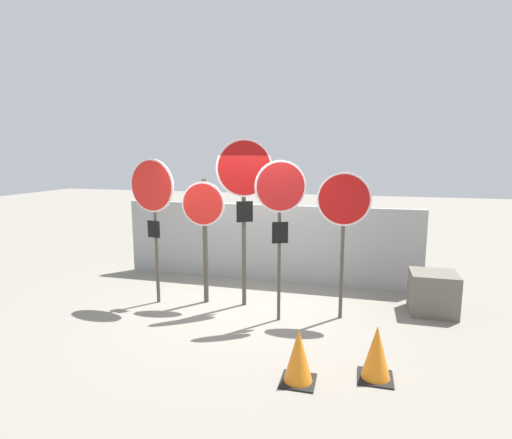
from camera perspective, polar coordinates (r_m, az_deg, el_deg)
name	(u,v)px	position (r m, az deg, el deg)	size (l,w,h in m)	color
ground_plane	(245,307)	(6.80, -1.55, -12.45)	(40.00, 40.00, 0.00)	gray
fence_back	(266,243)	(7.98, 1.49, -3.38)	(5.93, 0.12, 1.54)	gray
stop_sign_0	(153,196)	(6.78, -14.57, 3.24)	(0.86, 0.21, 2.45)	#474238
stop_sign_1	(204,218)	(6.68, -7.47, 0.20)	(0.73, 0.15, 2.13)	#474238
stop_sign_2	(244,185)	(6.43, -1.67, 4.89)	(0.81, 0.48, 2.76)	#474238
stop_sign_3	(280,200)	(5.82, 3.50, 2.80)	(0.71, 0.32, 2.44)	#474238
stop_sign_4	(344,209)	(6.05, 12.40, 1.42)	(0.80, 0.12, 2.26)	#474238
traffic_cone_0	(376,353)	(4.91, 16.83, -17.75)	(0.39, 0.39, 0.63)	black
traffic_cone_1	(298,356)	(4.68, 6.08, -18.82)	(0.38, 0.38, 0.62)	black
storage_crate	(433,293)	(7.06, 23.94, -9.55)	(0.71, 0.63, 0.67)	#605B51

